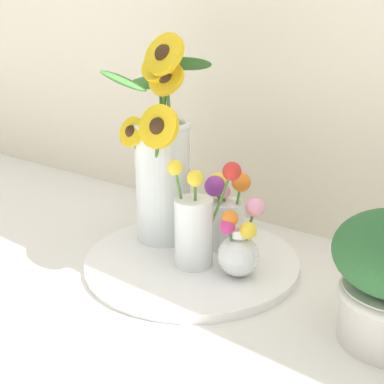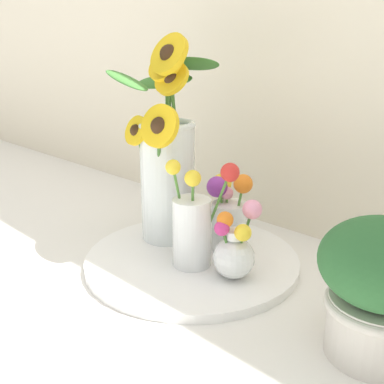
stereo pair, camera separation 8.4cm
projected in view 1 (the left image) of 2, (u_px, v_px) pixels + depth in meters
ground_plane at (171, 282)px, 0.82m from camera, size 6.00×6.00×0.00m
serving_tray at (192, 259)px, 0.89m from camera, size 0.42×0.42×0.02m
mason_jar_sunflowers at (162, 163)px, 0.92m from camera, size 0.22×0.26×0.42m
vase_small_center at (195, 225)px, 0.83m from camera, size 0.11×0.10×0.20m
vase_bulb_right at (239, 247)px, 0.80m from camera, size 0.07×0.09×0.14m
vase_small_back at (226, 213)px, 0.90m from camera, size 0.10×0.08×0.16m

